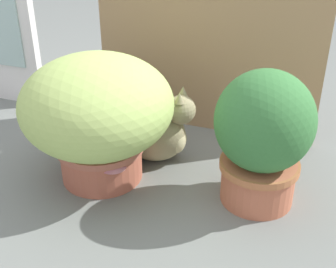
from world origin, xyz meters
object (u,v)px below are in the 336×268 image
object	(u,v)px
leafy_planter	(263,136)
cat	(157,132)
grass_planter	(98,112)
mushroom_ornament_pink	(113,166)

from	to	relation	value
leafy_planter	cat	bearing A→B (deg)	163.45
grass_planter	leafy_planter	size ratio (longest dim) A/B	1.14
cat	mushroom_ornament_pink	size ratio (longest dim) A/B	2.51
leafy_planter	cat	size ratio (longest dim) A/B	1.21
leafy_planter	cat	distance (m)	0.45
leafy_planter	mushroom_ornament_pink	distance (m)	0.51
cat	mushroom_ornament_pink	xyz separation A→B (m)	(-0.06, -0.26, -0.01)
grass_planter	cat	bearing A→B (deg)	51.15
grass_planter	leafy_planter	world-z (taller)	leafy_planter
leafy_planter	mushroom_ornament_pink	xyz separation A→B (m)	(-0.47, -0.14, -0.14)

